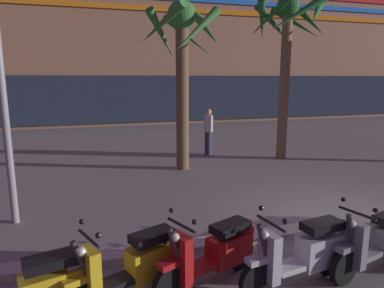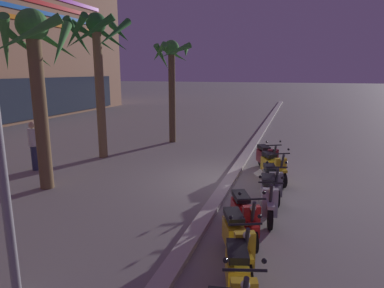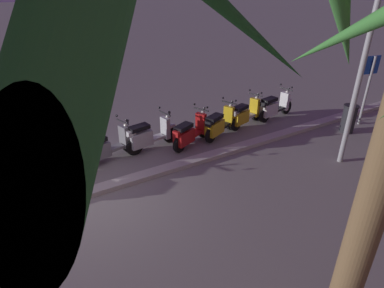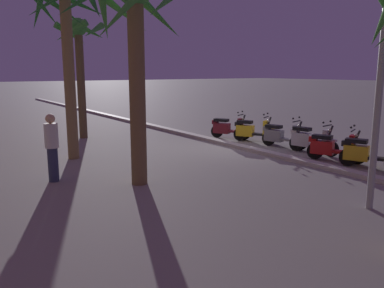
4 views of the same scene
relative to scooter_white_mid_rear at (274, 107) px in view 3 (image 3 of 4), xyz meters
The scene contains 12 objects.
ground_plane 7.27m from the scooter_white_mid_rear, 10.92° to the left, with size 200.00×200.00×0.00m, color gray.
curb_strip 7.25m from the scooter_white_mid_rear, 10.14° to the left, with size 60.00×0.36×0.12m, color #BCB7AD.
scooter_white_mid_rear is the anchor object (origin of this frame).
scooter_yellow_mid_front 1.37m from the scooter_white_mid_rear, ahead, with size 1.75×0.75×1.17m.
scooter_yellow_gap_after_mid 2.64m from the scooter_white_mid_rear, ahead, with size 1.68×0.87×1.17m.
scooter_red_far_back 3.78m from the scooter_white_mid_rear, ahead, with size 1.70×0.88×1.17m.
scooter_silver_second_in_line 4.96m from the scooter_white_mid_rear, ahead, with size 1.81×0.63×1.17m.
scooter_grey_last_in_row 6.25m from the scooter_white_mid_rear, ahead, with size 1.78×0.74×1.17m.
scooter_yellow_tail_end 7.72m from the scooter_white_mid_rear, ahead, with size 1.62×0.95×1.17m.
scooter_maroon_lead_nearest 8.87m from the scooter_white_mid_rear, ahead, with size 1.61×0.93×1.17m.
crossing_sign 3.19m from the scooter_white_mid_rear, 139.92° to the left, with size 0.59×0.18×2.40m.
litter_bin 2.52m from the scooter_white_mid_rear, 121.26° to the left, with size 0.48×0.48×0.95m.
Camera 3 is at (1.16, 6.54, 4.51)m, focal length 29.88 mm.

